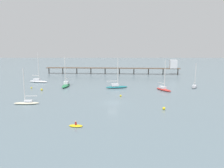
{
  "coord_description": "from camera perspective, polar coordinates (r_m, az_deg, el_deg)",
  "views": [
    {
      "loc": [
        -0.13,
        -58.25,
        15.37
      ],
      "look_at": [
        0.0,
        20.55,
        1.5
      ],
      "focal_mm": 36.42,
      "sensor_mm": 36.0,
      "label": 1
    }
  ],
  "objects": [
    {
      "name": "mooring_buoy_near",
      "position": [
        55.45,
        12.81,
        -5.98
      ],
      "size": [
        0.72,
        0.72,
        0.72
      ],
      "primitive_type": "sphere",
      "color": "yellow",
      "rests_on": "ground_plane"
    },
    {
      "name": "mooring_buoy_inner",
      "position": [
        79.55,
        -17.34,
        -1.36
      ],
      "size": [
        0.71,
        0.71,
        0.71
      ],
      "primitive_type": "sphere",
      "color": "yellow",
      "rests_on": "ground_plane"
    },
    {
      "name": "sailboat_white",
      "position": [
        97.25,
        -18.16,
        0.83
      ],
      "size": [
        8.39,
        4.14,
        12.24
      ],
      "color": "white",
      "rests_on": "ground_plane"
    },
    {
      "name": "sailboat_red",
      "position": [
        78.15,
        12.69,
        -1.12
      ],
      "size": [
        4.91,
        6.98,
        10.06
      ],
      "color": "red",
      "rests_on": "ground_plane"
    },
    {
      "name": "sailboat_gray",
      "position": [
        86.41,
        19.91,
        -0.48
      ],
      "size": [
        4.27,
        6.08,
        8.7
      ],
      "color": "gray",
      "rests_on": "ground_plane"
    },
    {
      "name": "sailboat_green",
      "position": [
        84.68,
        -11.58,
        -0.15
      ],
      "size": [
        2.56,
        8.41,
        10.96
      ],
      "color": "#287F4C",
      "rests_on": "ground_plane"
    },
    {
      "name": "pier",
      "position": [
        117.41,
        6.19,
        4.35
      ],
      "size": [
        69.07,
        7.64,
        7.48
      ],
      "color": "brown",
      "rests_on": "ground_plane"
    },
    {
      "name": "ground_plane",
      "position": [
        60.24,
        0.03,
        -4.8
      ],
      "size": [
        400.0,
        400.0,
        0.0
      ],
      "primitive_type": "plane",
      "color": "slate"
    },
    {
      "name": "mooring_buoy_mid",
      "position": [
        67.42,
        2.09,
        -2.96
      ],
      "size": [
        0.55,
        0.55,
        0.55
      ],
      "primitive_type": "sphere",
      "color": "yellow",
      "rests_on": "ground_plane"
    },
    {
      "name": "dinghy_yellow",
      "position": [
        44.07,
        -9.16,
        -10.27
      ],
      "size": [
        2.82,
        1.61,
        1.14
      ],
      "color": "yellow",
      "rests_on": "ground_plane"
    },
    {
      "name": "mooring_buoy_outer",
      "position": [
        84.34,
        -19.66,
        -0.92
      ],
      "size": [
        0.54,
        0.54,
        0.54
      ],
      "primitive_type": "sphere",
      "color": "yellow",
      "rests_on": "ground_plane"
    },
    {
      "name": "sailboat_cream",
      "position": [
        62.95,
        -20.73,
        -4.22
      ],
      "size": [
        6.54,
        1.81,
        9.42
      ],
      "color": "beige",
      "rests_on": "ground_plane"
    },
    {
      "name": "sailboat_teal",
      "position": [
        80.43,
        1.01,
        -0.54
      ],
      "size": [
        8.14,
        3.61,
        10.72
      ],
      "color": "#1E727A",
      "rests_on": "ground_plane"
    }
  ]
}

